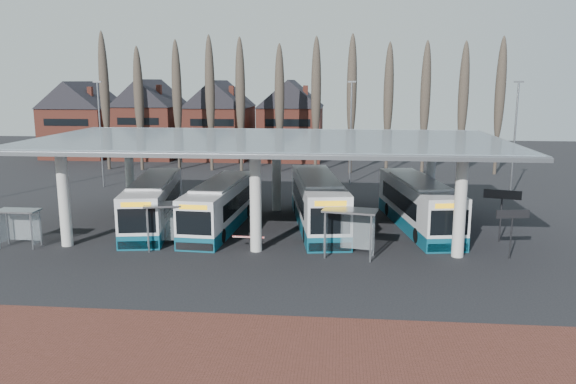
# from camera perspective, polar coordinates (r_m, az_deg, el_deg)

# --- Properties ---
(ground) EXTENTS (140.00, 140.00, 0.00)m
(ground) POSITION_cam_1_polar(r_m,az_deg,el_deg) (32.12, -3.92, -7.29)
(ground) COLOR black
(ground) RESTS_ON ground
(brick_strip) EXTENTS (70.00, 10.00, 0.03)m
(brick_strip) POSITION_cam_1_polar(r_m,az_deg,el_deg) (21.32, -9.32, -17.45)
(brick_strip) COLOR #582C23
(brick_strip) RESTS_ON ground
(station_canopy) EXTENTS (32.00, 16.00, 6.34)m
(station_canopy) POSITION_cam_1_polar(r_m,az_deg,el_deg) (38.64, -2.13, 4.53)
(station_canopy) COLOR beige
(station_canopy) RESTS_ON ground
(poplar_row) EXTENTS (45.10, 1.10, 14.50)m
(poplar_row) POSITION_cam_1_polar(r_m,az_deg,el_deg) (63.26, 0.83, 9.96)
(poplar_row) COLOR #473D33
(poplar_row) RESTS_ON ground
(townhouse_row) EXTENTS (36.80, 10.30, 12.25)m
(townhouse_row) POSITION_cam_1_polar(r_m,az_deg,el_deg) (77.02, -10.39, 7.89)
(townhouse_row) COLOR brown
(townhouse_row) RESTS_ON ground
(lamp_post_a) EXTENTS (0.80, 0.16, 10.17)m
(lamp_post_a) POSITION_cam_1_polar(r_m,az_deg,el_deg) (57.11, -18.52, 5.78)
(lamp_post_a) COLOR slate
(lamp_post_a) RESTS_ON ground
(lamp_post_b) EXTENTS (0.80, 0.16, 10.17)m
(lamp_post_b) POSITION_cam_1_polar(r_m,az_deg,el_deg) (56.27, 6.38, 6.22)
(lamp_post_b) COLOR slate
(lamp_post_b) RESTS_ON ground
(lamp_post_c) EXTENTS (0.80, 0.16, 10.17)m
(lamp_post_c) POSITION_cam_1_polar(r_m,az_deg,el_deg) (52.47, 22.03, 5.11)
(lamp_post_c) COLOR slate
(lamp_post_c) RESTS_ON ground
(bus_0) EXTENTS (4.54, 12.43, 3.38)m
(bus_0) POSITION_cam_1_polar(r_m,az_deg,el_deg) (41.10, -13.48, -1.15)
(bus_0) COLOR silver
(bus_0) RESTS_ON ground
(bus_1) EXTENTS (3.20, 11.89, 3.27)m
(bus_1) POSITION_cam_1_polar(r_m,az_deg,el_deg) (39.72, -6.89, -1.43)
(bus_1) COLOR silver
(bus_1) RESTS_ON ground
(bus_2) EXTENTS (4.73, 13.19, 3.59)m
(bus_2) POSITION_cam_1_polar(r_m,az_deg,el_deg) (39.89, 3.04, -1.08)
(bus_2) COLOR silver
(bus_2) RESTS_ON ground
(bus_3) EXTENTS (4.64, 12.62, 3.43)m
(bus_3) POSITION_cam_1_polar(r_m,az_deg,el_deg) (40.55, 13.05, -1.26)
(bus_3) COLOR silver
(bus_3) RESTS_ON ground
(shelter_0) EXTENTS (2.55, 1.29, 2.36)m
(shelter_0) POSITION_cam_1_polar(r_m,az_deg,el_deg) (38.73, -25.60, -2.53)
(shelter_0) COLOR gray
(shelter_0) RESTS_ON ground
(shelter_1) EXTENTS (3.35, 2.21, 2.86)m
(shelter_1) POSITION_cam_1_polar(r_m,az_deg,el_deg) (35.23, -11.83, -2.32)
(shelter_1) COLOR gray
(shelter_1) RESTS_ON ground
(shelter_2) EXTENTS (3.33, 2.10, 2.87)m
(shelter_2) POSITION_cam_1_polar(r_m,az_deg,el_deg) (33.00, 6.33, -3.05)
(shelter_2) COLOR gray
(shelter_2) RESTS_ON ground
(info_sign_0) EXTENTS (1.95, 0.43, 2.92)m
(info_sign_0) POSITION_cam_1_polar(r_m,az_deg,el_deg) (34.79, 21.84, -2.45)
(info_sign_0) COLOR black
(info_sign_0) RESTS_ON ground
(info_sign_1) EXTENTS (2.24, 0.72, 3.40)m
(info_sign_1) POSITION_cam_1_polar(r_m,az_deg,el_deg) (38.13, 20.93, -0.61)
(info_sign_1) COLOR black
(info_sign_1) RESTS_ON ground
(barrier) EXTENTS (1.97, 0.56, 0.98)m
(barrier) POSITION_cam_1_polar(r_m,az_deg,el_deg) (34.48, -4.02, -4.66)
(barrier) COLOR black
(barrier) RESTS_ON ground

